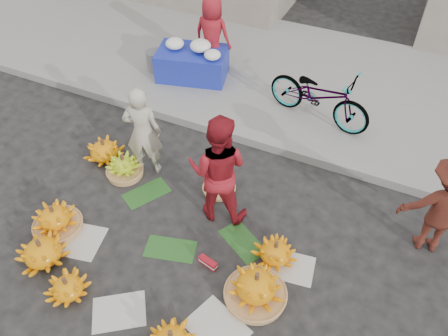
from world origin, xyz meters
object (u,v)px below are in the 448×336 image
at_px(vendor_cream, 143,132).
at_px(flower_table, 193,62).
at_px(banana_bunch_4, 256,287).
at_px(bicycle, 319,95).
at_px(banana_bunch_0, 55,219).

relative_size(vendor_cream, flower_table, 1.03).
relative_size(banana_bunch_4, vendor_cream, 0.57).
distance_m(banana_bunch_4, bicycle, 3.48).
bearing_deg(banana_bunch_0, banana_bunch_4, 3.46).
relative_size(banana_bunch_0, vendor_cream, 0.44).
bearing_deg(vendor_cream, bicycle, -154.18).
bearing_deg(banana_bunch_4, banana_bunch_0, -176.54).
bearing_deg(vendor_cream, flower_table, -99.60).
relative_size(banana_bunch_0, flower_table, 0.45).
distance_m(banana_bunch_4, flower_table, 4.66).
distance_m(banana_bunch_0, vendor_cream, 1.65).
bearing_deg(banana_bunch_0, vendor_cream, 71.66).
height_order(banana_bunch_4, vendor_cream, vendor_cream).
distance_m(banana_bunch_0, bicycle, 4.39).
bearing_deg(flower_table, banana_bunch_0, -104.14).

